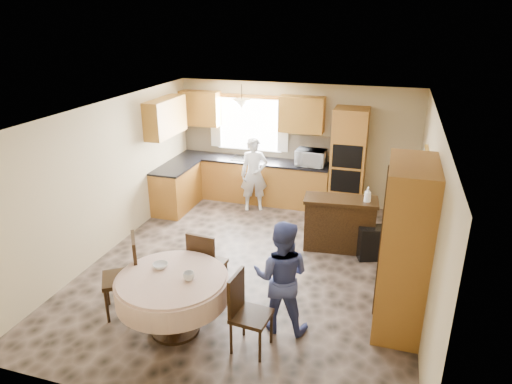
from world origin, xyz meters
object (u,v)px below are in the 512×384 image
at_px(oven_tower, 348,161).
at_px(cupboard, 405,248).
at_px(person_dining, 281,277).
at_px(sideboard, 339,225).
at_px(dining_table, 173,289).
at_px(chair_left, 127,271).
at_px(chair_right, 245,308).
at_px(person_sink, 254,174).
at_px(chair_back, 205,262).

relative_size(oven_tower, cupboard, 0.97).
height_order(cupboard, person_dining, cupboard).
bearing_deg(person_dining, sideboard, -103.92).
bearing_deg(dining_table, person_dining, 20.10).
relative_size(oven_tower, sideboard, 1.75).
bearing_deg(sideboard, chair_left, -139.40).
bearing_deg(chair_right, person_sink, 21.33).
height_order(dining_table, chair_right, chair_right).
bearing_deg(chair_back, dining_table, 88.53).
height_order(sideboard, dining_table, sideboard).
height_order(oven_tower, person_dining, oven_tower).
xyz_separation_m(cupboard, person_dining, (-1.42, -0.55, -0.35)).
bearing_deg(dining_table, person_sink, 92.81).
bearing_deg(person_sink, oven_tower, -6.99).
height_order(oven_tower, sideboard, oven_tower).
bearing_deg(cupboard, person_dining, -158.78).
bearing_deg(person_sink, chair_left, -119.96).
bearing_deg(cupboard, person_sink, 133.64).
relative_size(sideboard, person_dining, 0.81).
xyz_separation_m(cupboard, chair_left, (-3.46, -0.79, -0.49)).
height_order(cupboard, dining_table, cupboard).
xyz_separation_m(dining_table, chair_back, (0.09, 0.82, -0.05)).
xyz_separation_m(chair_back, person_sink, (-0.28, 3.22, 0.19)).
relative_size(oven_tower, person_dining, 1.42).
distance_m(cupboard, dining_table, 2.91).
height_order(oven_tower, chair_back, oven_tower).
relative_size(chair_back, person_sink, 0.67).
bearing_deg(cupboard, chair_right, -149.17).
distance_m(sideboard, dining_table, 3.30).
bearing_deg(sideboard, cupboard, -67.16).
height_order(oven_tower, chair_right, oven_tower).
distance_m(cupboard, chair_back, 2.66).
distance_m(chair_right, person_dining, 0.61).
distance_m(sideboard, chair_left, 3.59).
xyz_separation_m(sideboard, chair_right, (-0.74, -2.85, 0.11)).
distance_m(chair_back, chair_right, 1.20).
xyz_separation_m(cupboard, chair_right, (-1.73, -1.04, -0.55)).
height_order(sideboard, chair_right, chair_right).
xyz_separation_m(oven_tower, person_sink, (-1.81, -0.46, -0.30)).
bearing_deg(chair_right, chair_left, 87.48).
bearing_deg(chair_left, cupboard, 69.46).
height_order(oven_tower, cupboard, cupboard).
xyz_separation_m(oven_tower, chair_right, (-0.66, -4.52, -0.51)).
bearing_deg(oven_tower, sideboard, -87.27).
distance_m(chair_left, chair_back, 1.05).
relative_size(oven_tower, chair_left, 1.95).
xyz_separation_m(sideboard, chair_back, (-1.61, -2.01, 0.13)).
bearing_deg(dining_table, sideboard, 59.08).
distance_m(sideboard, chair_right, 2.94).
xyz_separation_m(sideboard, dining_table, (-1.69, -2.82, 0.18)).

